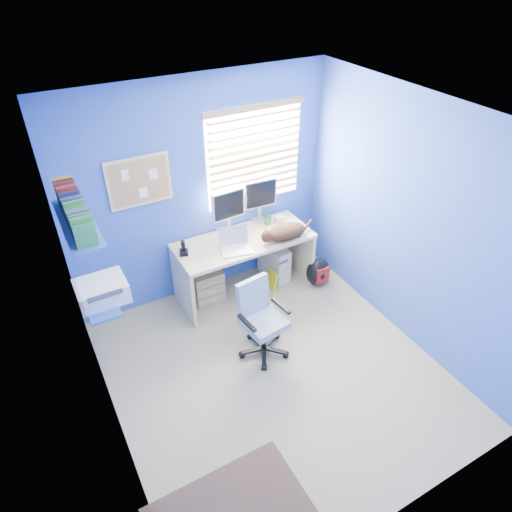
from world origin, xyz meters
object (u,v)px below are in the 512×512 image
laptop (236,242)px  tower_pc (274,261)px  cat (286,231)px  office_chair (261,328)px  desk (244,266)px

laptop → tower_pc: 0.92m
cat → office_chair: cat is taller
desk → cat: 0.66m
desk → laptop: (-0.17, -0.15, 0.48)m
laptop → office_chair: (-0.12, -0.78, -0.54)m
desk → office_chair: (-0.30, -0.93, -0.06)m
desk → tower_pc: size_ratio=3.49×
laptop → desk: bearing=52.9°
desk → office_chair: bearing=-107.7°
desk → cat: bearing=-25.0°
tower_pc → desk: bearing=-177.2°
laptop → cat: bearing=7.6°
tower_pc → office_chair: 1.26m
desk → office_chair: office_chair is taller
laptop → office_chair: 0.96m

